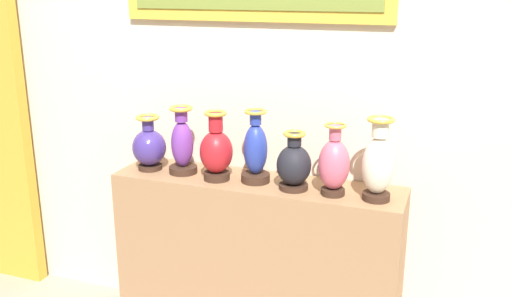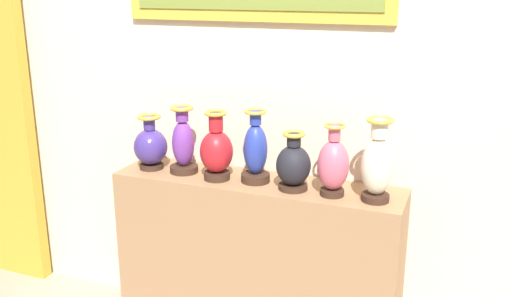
% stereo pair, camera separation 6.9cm
% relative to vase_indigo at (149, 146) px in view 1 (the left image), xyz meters
% --- Properties ---
extents(display_shelf, '(1.58, 0.37, 0.97)m').
position_rel_vase_indigo_xyz_m(display_shelf, '(0.63, 0.02, -0.62)').
color(display_shelf, '#99704C').
rests_on(display_shelf, ground_plane).
extents(back_wall, '(4.30, 0.14, 2.64)m').
position_rel_vase_indigo_xyz_m(back_wall, '(0.63, 0.26, 0.23)').
color(back_wall, beige).
rests_on(back_wall, ground_plane).
extents(curtain_gold, '(0.40, 0.08, 2.13)m').
position_rel_vase_indigo_xyz_m(curtain_gold, '(-1.20, 0.15, -0.04)').
color(curtain_gold, gold).
rests_on(curtain_gold, ground_plane).
extents(vase_indigo, '(0.19, 0.19, 0.31)m').
position_rel_vase_indigo_xyz_m(vase_indigo, '(0.00, 0.00, 0.00)').
color(vase_indigo, '#382319').
rests_on(vase_indigo, display_shelf).
extents(vase_violet, '(0.16, 0.16, 0.38)m').
position_rel_vase_indigo_xyz_m(vase_violet, '(0.20, 0.01, 0.03)').
color(vase_violet, '#382319').
rests_on(vase_violet, display_shelf).
extents(vase_crimson, '(0.18, 0.18, 0.38)m').
position_rel_vase_indigo_xyz_m(vase_crimson, '(0.43, -0.03, 0.02)').
color(vase_crimson, '#382319').
rests_on(vase_crimson, display_shelf).
extents(vase_cobalt, '(0.15, 0.15, 0.39)m').
position_rel_vase_indigo_xyz_m(vase_cobalt, '(0.63, 0.01, 0.03)').
color(vase_cobalt, '#382319').
rests_on(vase_cobalt, display_shelf).
extents(vase_onyx, '(0.18, 0.18, 0.30)m').
position_rel_vase_indigo_xyz_m(vase_onyx, '(0.85, -0.02, -0.00)').
color(vase_onyx, '#382319').
rests_on(vase_onyx, display_shelf).
extents(vase_rose, '(0.16, 0.16, 0.36)m').
position_rel_vase_indigo_xyz_m(vase_rose, '(1.06, -0.03, 0.02)').
color(vase_rose, '#382319').
rests_on(vase_rose, display_shelf).
extents(vase_ivory, '(0.15, 0.15, 0.41)m').
position_rel_vase_indigo_xyz_m(vase_ivory, '(1.28, -0.03, 0.05)').
color(vase_ivory, '#382319').
rests_on(vase_ivory, display_shelf).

